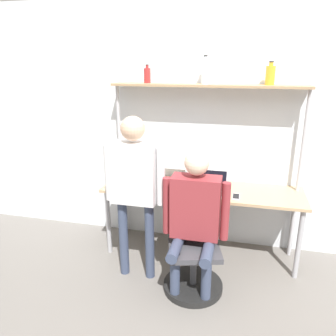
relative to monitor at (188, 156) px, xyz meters
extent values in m
plane|color=slate|center=(0.18, -0.47, -1.07)|extent=(12.00, 12.00, 0.00)
cube|color=silver|center=(0.18, 0.18, 0.28)|extent=(8.00, 0.06, 2.70)
cube|color=tan|center=(0.18, -0.15, -0.31)|extent=(2.10, 0.60, 0.03)
cylinder|color=#A5A5AA|center=(-0.81, -0.39, -0.70)|extent=(0.05, 0.05, 0.74)
cylinder|color=#A5A5AA|center=(1.18, -0.39, -0.70)|extent=(0.05, 0.05, 0.74)
cylinder|color=#A5A5AA|center=(-0.81, 0.09, -0.70)|extent=(0.05, 0.05, 0.74)
cylinder|color=#A5A5AA|center=(1.18, 0.09, -0.70)|extent=(0.05, 0.05, 0.74)
cube|color=#997A56|center=(0.18, 0.02, 0.76)|extent=(2.00, 0.25, 0.02)
cylinder|color=#B2B2B7|center=(-0.79, 0.02, -0.15)|extent=(0.04, 0.04, 1.84)
cylinder|color=#B2B2B7|center=(1.16, 0.02, -0.15)|extent=(0.04, 0.04, 1.84)
cylinder|color=#B7B7BC|center=(0.00, 0.00, -0.29)|extent=(0.18, 0.18, 0.01)
cylinder|color=#B7B7BC|center=(0.00, 0.00, -0.22)|extent=(0.06, 0.06, 0.14)
cube|color=#B7B7BC|center=(0.00, 0.00, 0.03)|extent=(0.57, 0.01, 0.38)
cube|color=silver|center=(0.00, 0.00, 0.03)|extent=(0.55, 0.02, 0.36)
cube|color=silver|center=(0.28, -0.27, -0.29)|extent=(0.35, 0.23, 0.01)
cube|color=black|center=(0.28, -0.28, -0.29)|extent=(0.30, 0.13, 0.00)
cube|color=silver|center=(0.28, -0.19, -0.18)|extent=(0.35, 0.09, 0.22)
cube|color=black|center=(0.28, -0.20, -0.18)|extent=(0.31, 0.08, 0.19)
cube|color=silver|center=(0.55, -0.30, -0.29)|extent=(0.07, 0.15, 0.01)
cube|color=black|center=(0.55, -0.30, -0.29)|extent=(0.06, 0.13, 0.00)
cylinder|color=black|center=(0.21, -0.79, -1.04)|extent=(0.56, 0.56, 0.06)
cylinder|color=#4C4C51|center=(0.21, -0.79, -0.84)|extent=(0.06, 0.06, 0.36)
cube|color=#3F3F44|center=(0.21, -0.79, -0.63)|extent=(0.56, 0.56, 0.05)
cube|color=#3F3F44|center=(0.16, -0.59, -0.38)|extent=(0.41, 0.15, 0.45)
cylinder|color=#38425B|center=(0.07, -0.96, -0.84)|extent=(0.09, 0.09, 0.47)
cylinder|color=#38425B|center=(0.35, -0.96, -0.84)|extent=(0.09, 0.09, 0.47)
cylinder|color=#38425B|center=(0.07, -0.93, -0.56)|extent=(0.10, 0.38, 0.10)
cylinder|color=#38425B|center=(0.35, -0.93, -0.56)|extent=(0.10, 0.38, 0.10)
cube|color=maroon|center=(0.21, -0.76, -0.24)|extent=(0.43, 0.20, 0.56)
cylinder|color=maroon|center=(-0.05, -0.76, -0.25)|extent=(0.08, 0.08, 0.54)
cylinder|color=maroon|center=(0.47, -0.76, -0.25)|extent=(0.08, 0.08, 0.54)
sphere|color=beige|center=(0.21, -0.76, 0.17)|extent=(0.22, 0.22, 0.22)
cylinder|color=#38425B|center=(-0.51, -0.70, -0.67)|extent=(0.09, 0.09, 0.80)
cylinder|color=#38425B|center=(-0.24, -0.70, -0.67)|extent=(0.09, 0.09, 0.80)
cube|color=silver|center=(-0.37, -0.70, 0.02)|extent=(0.41, 0.20, 0.57)
cylinder|color=silver|center=(-0.62, -0.70, 0.00)|extent=(0.08, 0.08, 0.54)
cylinder|color=silver|center=(-0.12, -0.70, 0.00)|extent=(0.08, 0.08, 0.54)
sphere|color=#D8AD8C|center=(-0.37, -0.70, 0.43)|extent=(0.22, 0.22, 0.22)
cylinder|color=gold|center=(0.78, 0.02, 0.86)|extent=(0.09, 0.09, 0.18)
cylinder|color=gold|center=(0.78, 0.02, 0.96)|extent=(0.04, 0.04, 0.03)
cylinder|color=black|center=(0.78, 0.02, 0.98)|extent=(0.04, 0.04, 0.01)
cylinder|color=silver|center=(0.16, 0.02, 0.88)|extent=(0.07, 0.07, 0.22)
cylinder|color=silver|center=(0.16, 0.02, 1.01)|extent=(0.03, 0.03, 0.04)
cylinder|color=black|center=(0.16, 0.02, 1.04)|extent=(0.04, 0.04, 0.01)
cylinder|color=maroon|center=(-0.45, 0.02, 0.84)|extent=(0.07, 0.07, 0.15)
cylinder|color=maroon|center=(-0.45, 0.02, 0.93)|extent=(0.03, 0.03, 0.03)
cylinder|color=black|center=(-0.45, 0.02, 0.95)|extent=(0.04, 0.04, 0.01)
camera|label=1|loc=(0.58, -3.38, 1.00)|focal=35.00mm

